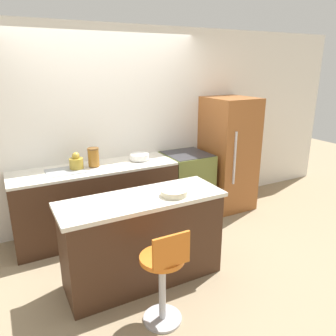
{
  "coord_description": "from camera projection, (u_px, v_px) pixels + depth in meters",
  "views": [
    {
      "loc": [
        -1.31,
        -3.49,
        2.11
      ],
      "look_at": [
        0.41,
        -0.25,
        0.95
      ],
      "focal_mm": 35.0,
      "sensor_mm": 36.0,
      "label": 1
    }
  ],
  "objects": [
    {
      "name": "canister_jar",
      "position": [
        93.0,
        157.0,
        4.02
      ],
      "size": [
        0.14,
        0.14,
        0.23
      ],
      "color": "#9E6623",
      "rests_on": "back_counter"
    },
    {
      "name": "refrigerator",
      "position": [
        228.0,
        154.0,
        4.92
      ],
      "size": [
        0.64,
        0.74,
        1.66
      ],
      "color": "#995628",
      "rests_on": "ground_plane"
    },
    {
      "name": "wall_back",
      "position": [
        108.0,
        128.0,
        4.33
      ],
      "size": [
        8.0,
        0.06,
        2.6
      ],
      "color": "white",
      "rests_on": "ground_plane"
    },
    {
      "name": "kitchen_island",
      "position": [
        143.0,
        239.0,
        3.25
      ],
      "size": [
        1.61,
        0.57,
        0.9
      ],
      "color": "#422819",
      "rests_on": "ground_plane"
    },
    {
      "name": "back_counter",
      "position": [
        97.0,
        201.0,
        4.17
      ],
      "size": [
        2.02,
        0.62,
        0.91
      ],
      "color": "#422819",
      "rests_on": "ground_plane"
    },
    {
      "name": "oven_range",
      "position": [
        186.0,
        184.0,
        4.76
      ],
      "size": [
        0.62,
        0.63,
        0.91
      ],
      "color": "olive",
      "rests_on": "ground_plane"
    },
    {
      "name": "mixing_bowl",
      "position": [
        140.0,
        157.0,
        4.31
      ],
      "size": [
        0.25,
        0.25,
        0.08
      ],
      "color": "white",
      "rests_on": "back_counter"
    },
    {
      "name": "stool_chair",
      "position": [
        164.0,
        277.0,
        2.68
      ],
      "size": [
        0.37,
        0.37,
        0.9
      ],
      "color": "#B7B7BC",
      "rests_on": "ground_plane"
    },
    {
      "name": "kettle",
      "position": [
        76.0,
        162.0,
        3.93
      ],
      "size": [
        0.17,
        0.17,
        0.2
      ],
      "color": "#B29333",
      "rests_on": "back_counter"
    },
    {
      "name": "fruit_bowl",
      "position": [
        174.0,
        193.0,
        3.15
      ],
      "size": [
        0.26,
        0.26,
        0.06
      ],
      "color": "beige",
      "rests_on": "kitchen_island"
    },
    {
      "name": "ground_plane",
      "position": [
        130.0,
        238.0,
        4.16
      ],
      "size": [
        14.0,
        14.0,
        0.0
      ],
      "primitive_type": "plane",
      "color": "#998466"
    }
  ]
}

